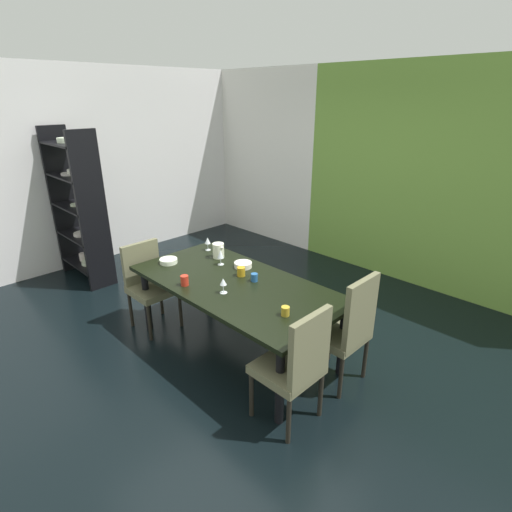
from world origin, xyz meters
The scene contains 19 objects.
ground_plane centered at (0.00, 0.00, -0.01)m, with size 6.25×5.21×0.02m, color black.
back_panel_interior centered at (-2.06, 2.56, 1.38)m, with size 2.14×0.10×2.76m, color silver.
garden_window_panel centered at (1.07, 2.56, 1.38)m, with size 4.11×0.10×2.76m, color olive.
left_interior_panel centered at (-3.08, 0.00, 1.38)m, with size 0.10×5.21×2.76m, color silver.
dining_table centered at (0.21, -0.17, 0.67)m, with size 2.08×1.03×0.74m.
chair_right_far centered at (1.23, 0.16, 0.56)m, with size 0.44×0.44×1.04m.
chair_right_near centered at (1.23, -0.50, 0.54)m, with size 0.44×0.44×0.99m.
chair_left_near centered at (-0.80, -0.50, 0.52)m, with size 0.45×0.44×0.92m.
display_shelf centered at (-2.51, -0.47, 1.00)m, with size 0.94×0.36×2.00m.
wine_glass_front centered at (-0.20, 0.01, 0.85)m, with size 0.07×0.07×0.16m.
wine_glass_near_window centered at (0.30, -0.39, 0.84)m, with size 0.07×0.07×0.14m.
wine_glass_center centered at (-0.62, 0.17, 0.85)m, with size 0.06×0.06×0.15m.
serving_bowl_corner centered at (-0.62, -0.35, 0.76)m, with size 0.18×0.18×0.05m, color white.
serving_bowl_rear centered at (0.01, 0.12, 0.76)m, with size 0.18×0.18×0.05m, color white.
cup_west centered at (0.32, -0.03, 0.77)m, with size 0.06×0.06×0.08m, color #245794.
cup_right centered at (0.94, -0.29, 0.77)m, with size 0.07×0.07×0.08m, color #B69527.
cup_north centered at (0.14, -0.03, 0.78)m, with size 0.08×0.08×0.09m, color #BC8D1B.
cup_left centered at (-0.07, -0.54, 0.78)m, with size 0.07×0.07×0.10m, color red.
pitcher_near_shelf centered at (-0.37, 0.12, 0.82)m, with size 0.14×0.12×0.16m.
Camera 1 is at (2.72, -2.41, 2.36)m, focal length 28.00 mm.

